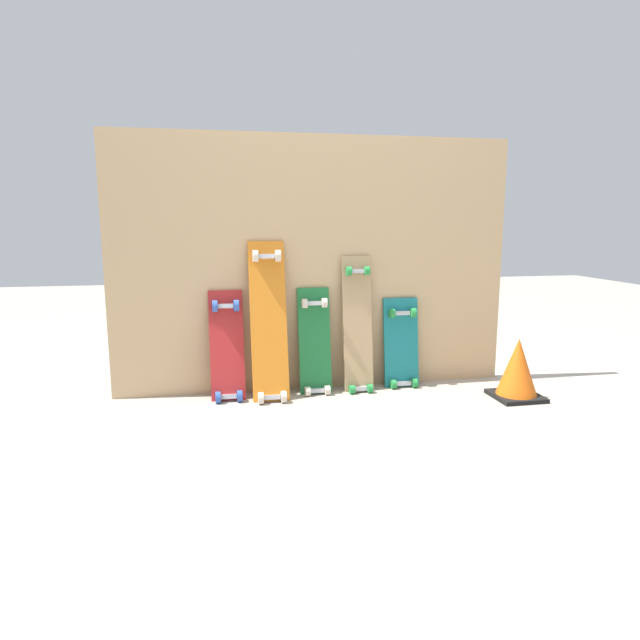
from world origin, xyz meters
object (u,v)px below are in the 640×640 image
object	(u,v)px
skateboard_green	(315,347)
skateboard_orange	(269,327)
skateboard_teal	(401,348)
skateboard_red	(227,351)
traffic_cone	(518,369)
skateboard_natural	(358,330)

from	to	relation	value
skateboard_green	skateboard_orange	bearing A→B (deg)	-170.30
skateboard_green	skateboard_teal	world-z (taller)	skateboard_green
skateboard_orange	skateboard_teal	xyz separation A→B (m)	(0.80, 0.07, -0.17)
skateboard_red	traffic_cone	bearing A→B (deg)	-11.62
skateboard_red	skateboard_orange	distance (m)	0.27
traffic_cone	skateboard_green	bearing A→B (deg)	162.45
skateboard_orange	traffic_cone	size ratio (longest dim) A/B	2.73
skateboard_orange	traffic_cone	distance (m)	1.41
skateboard_teal	traffic_cone	xyz separation A→B (m)	(0.56, -0.36, -0.06)
skateboard_orange	skateboard_natural	distance (m)	0.53
skateboard_green	skateboard_natural	distance (m)	0.27
traffic_cone	skateboard_red	bearing A→B (deg)	168.38
skateboard_orange	skateboard_green	distance (m)	0.31
skateboard_natural	traffic_cone	xyz separation A→B (m)	(0.83, -0.34, -0.19)
skateboard_green	traffic_cone	world-z (taller)	skateboard_green
skateboard_red	skateboard_natural	size ratio (longest dim) A/B	0.78
skateboard_natural	skateboard_green	bearing A→B (deg)	179.72
skateboard_natural	skateboard_teal	world-z (taller)	skateboard_natural
skateboard_green	skateboard_teal	distance (m)	0.53
skateboard_orange	skateboard_teal	distance (m)	0.82
skateboard_green	skateboard_teal	xyz separation A→B (m)	(0.53, 0.02, -0.04)
skateboard_teal	traffic_cone	world-z (taller)	skateboard_teal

